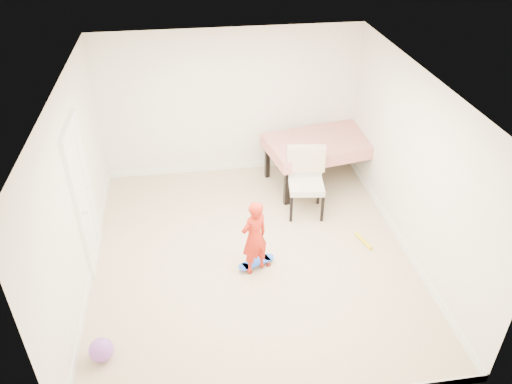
{
  "coord_description": "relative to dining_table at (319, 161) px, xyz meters",
  "views": [
    {
      "loc": [
        -0.76,
        -5.51,
        4.74
      ],
      "look_at": [
        0.1,
        0.2,
        0.95
      ],
      "focal_mm": 35.0,
      "sensor_mm": 36.0,
      "label": 1
    }
  ],
  "objects": [
    {
      "name": "dining_chair",
      "position": [
        -0.45,
        -0.88,
        0.12
      ],
      "size": [
        0.68,
        0.75,
        1.09
      ],
      "primitive_type": null,
      "rotation": [
        0.0,
        0.0,
        -0.13
      ],
      "color": "beige",
      "rests_on": "ground"
    },
    {
      "name": "baseboard_right",
      "position": [
        0.78,
        -1.8,
        -0.36
      ],
      "size": [
        0.02,
        5.0,
        0.12
      ],
      "primitive_type": "cube",
      "color": "white",
      "rests_on": "ground"
    },
    {
      "name": "ground",
      "position": [
        -1.46,
        -1.8,
        -0.42
      ],
      "size": [
        5.0,
        5.0,
        0.0
      ],
      "primitive_type": "plane",
      "color": "tan",
      "rests_on": "ground"
    },
    {
      "name": "wall_front",
      "position": [
        -1.46,
        -4.28,
        0.88
      ],
      "size": [
        4.5,
        0.04,
        2.6
      ],
      "primitive_type": "cube",
      "color": "silver",
      "rests_on": "ground"
    },
    {
      "name": "baseboard_left",
      "position": [
        -3.7,
        -1.8,
        -0.36
      ],
      "size": [
        0.02,
        5.0,
        0.12
      ],
      "primitive_type": "cube",
      "color": "white",
      "rests_on": "ground"
    },
    {
      "name": "wall_back",
      "position": [
        -1.46,
        0.68,
        0.88
      ],
      "size": [
        4.5,
        0.04,
        2.6
      ],
      "primitive_type": "cube",
      "color": "silver",
      "rests_on": "ground"
    },
    {
      "name": "balloon",
      "position": [
        -3.4,
        -3.35,
        -0.28
      ],
      "size": [
        0.28,
        0.28,
        0.28
      ],
      "primitive_type": "sphere",
      "color": "purple",
      "rests_on": "ground"
    },
    {
      "name": "skateboard",
      "position": [
        -1.42,
        -2.06,
        -0.38
      ],
      "size": [
        0.59,
        0.39,
        0.08
      ],
      "primitive_type": null,
      "rotation": [
        0.0,
        0.0,
        0.38
      ],
      "color": "blue",
      "rests_on": "ground"
    },
    {
      "name": "wall_right",
      "position": [
        0.77,
        -1.8,
        0.88
      ],
      "size": [
        0.04,
        5.0,
        2.6
      ],
      "primitive_type": "cube",
      "color": "silver",
      "rests_on": "ground"
    },
    {
      "name": "wall_left",
      "position": [
        -3.69,
        -1.8,
        0.88
      ],
      "size": [
        0.04,
        5.0,
        2.6
      ],
      "primitive_type": "cube",
      "color": "silver",
      "rests_on": "ground"
    },
    {
      "name": "child",
      "position": [
        -1.46,
        -2.15,
        0.13
      ],
      "size": [
        0.48,
        0.42,
        1.11
      ],
      "primitive_type": "imported",
      "rotation": [
        0.0,
        0.0,
        3.62
      ],
      "color": "red",
      "rests_on": "ground"
    },
    {
      "name": "foam_toy",
      "position": [
        0.25,
        -1.78,
        -0.39
      ],
      "size": [
        0.16,
        0.4,
        0.06
      ],
      "primitive_type": "cylinder",
      "rotation": [
        1.57,
        0.0,
        0.27
      ],
      "color": "yellow",
      "rests_on": "ground"
    },
    {
      "name": "ceiling",
      "position": [
        -1.46,
        -1.8,
        2.16
      ],
      "size": [
        4.5,
        5.0,
        0.04
      ],
      "primitive_type": "cube",
      "color": "white",
      "rests_on": "wall_back"
    },
    {
      "name": "door",
      "position": [
        -3.68,
        -1.5,
        0.6
      ],
      "size": [
        0.11,
        0.94,
        2.11
      ],
      "primitive_type": "cube",
      "color": "white",
      "rests_on": "ground"
    },
    {
      "name": "baseboard_back",
      "position": [
        -1.46,
        0.69,
        -0.36
      ],
      "size": [
        4.5,
        0.02,
        0.12
      ],
      "primitive_type": "cube",
      "color": "white",
      "rests_on": "ground"
    },
    {
      "name": "dining_table",
      "position": [
        0.0,
        0.0,
        0.0
      ],
      "size": [
        1.96,
        1.43,
        0.84
      ],
      "primitive_type": null,
      "rotation": [
        0.0,
        0.0,
        0.18
      ],
      "color": "#B31809",
      "rests_on": "ground"
    }
  ]
}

